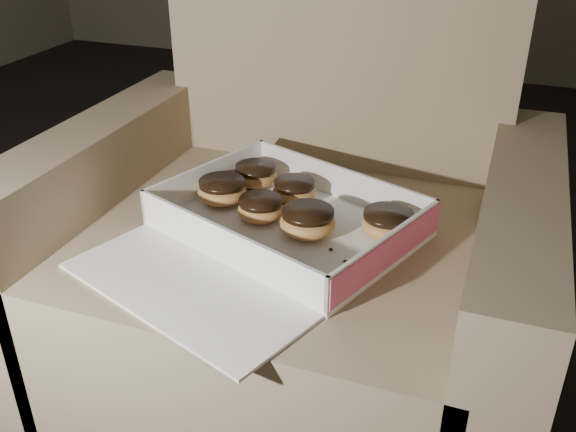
{
  "coord_description": "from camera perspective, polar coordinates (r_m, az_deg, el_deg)",
  "views": [
    {
      "loc": [
        0.57,
        -1.0,
        0.93
      ],
      "look_at": [
        0.25,
        -0.14,
        0.42
      ],
      "focal_mm": 40.0,
      "sensor_mm": 36.0,
      "label": 1
    }
  ],
  "objects": [
    {
      "name": "floor",
      "position": [
        1.48,
        -7.56,
        -10.41
      ],
      "size": [
        4.5,
        4.5,
        0.0
      ],
      "primitive_type": "plane",
      "color": "black",
      "rests_on": "ground"
    },
    {
      "name": "donut_b",
      "position": [
        1.03,
        1.76,
        -0.47
      ],
      "size": [
        0.09,
        0.09,
        0.05
      ],
      "color": "#E2914F",
      "rests_on": "bakery_box"
    },
    {
      "name": "crumb_b",
      "position": [
        1.0,
        3.83,
        -2.98
      ],
      "size": [
        0.01,
        0.01,
        0.0
      ],
      "primitive_type": "ellipsoid",
      "color": "black",
      "rests_on": "bakery_box"
    },
    {
      "name": "crumb_d",
      "position": [
        0.94,
        2.64,
        -5.07
      ],
      "size": [
        0.01,
        0.01,
        0.0
      ],
      "primitive_type": "ellipsoid",
      "color": "black",
      "rests_on": "bakery_box"
    },
    {
      "name": "donut_f",
      "position": [
        1.07,
        -2.45,
        0.69
      ],
      "size": [
        0.08,
        0.08,
        0.04
      ],
      "color": "#E2914F",
      "rests_on": "bakery_box"
    },
    {
      "name": "donut_a",
      "position": [
        1.13,
        -5.88,
        2.28
      ],
      "size": [
        0.09,
        0.09,
        0.04
      ],
      "color": "#E2914F",
      "rests_on": "bakery_box"
    },
    {
      "name": "crumb_e",
      "position": [
        0.97,
        5.13,
        -4.03
      ],
      "size": [
        0.01,
        0.01,
        0.0
      ],
      "primitive_type": "ellipsoid",
      "color": "black",
      "rests_on": "bakery_box"
    },
    {
      "name": "crumb_a",
      "position": [
        1.05,
        -7.7,
        -1.49
      ],
      "size": [
        0.01,
        0.01,
        0.0
      ],
      "primitive_type": "ellipsoid",
      "color": "black",
      "rests_on": "bakery_box"
    },
    {
      "name": "donut_c",
      "position": [
        1.19,
        -2.89,
        3.68
      ],
      "size": [
        0.08,
        0.08,
        0.04
      ],
      "color": "#E2914F",
      "rests_on": "bakery_box"
    },
    {
      "name": "donut_d",
      "position": [
        1.04,
        8.85,
        -0.64
      ],
      "size": [
        0.09,
        0.09,
        0.04
      ],
      "color": "#E2914F",
      "rests_on": "bakery_box"
    },
    {
      "name": "bakery_box",
      "position": [
        1.03,
        -1.37,
        -1.6
      ],
      "size": [
        0.52,
        0.56,
        0.07
      ],
      "rotation": [
        0.0,
        0.0,
        -0.36
      ],
      "color": "white",
      "rests_on": "armchair"
    },
    {
      "name": "crumb_c",
      "position": [
        1.08,
        -9.11,
        -0.6
      ],
      "size": [
        0.01,
        0.01,
        0.0
      ],
      "primitive_type": "ellipsoid",
      "color": "black",
      "rests_on": "bakery_box"
    },
    {
      "name": "donut_e",
      "position": [
        1.13,
        0.57,
        2.3
      ],
      "size": [
        0.08,
        0.08,
        0.04
      ],
      "color": "#E2914F",
      "rests_on": "bakery_box"
    },
    {
      "name": "armchair",
      "position": [
        1.19,
        0.74,
        -4.44
      ],
      "size": [
        0.85,
        0.71,
        0.88
      ],
      "color": "#8C7A59",
      "rests_on": "floor"
    }
  ]
}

